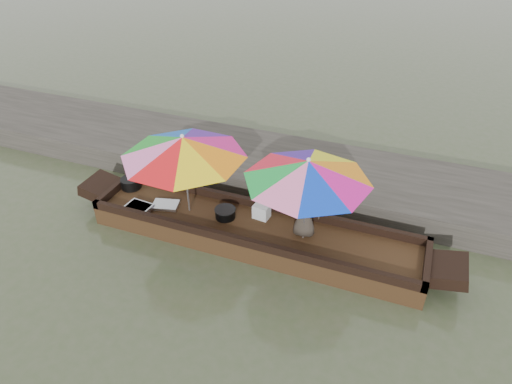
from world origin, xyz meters
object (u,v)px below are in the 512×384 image
(cooking_pot, at_px, (131,183))
(umbrella_stern, at_px, (306,200))
(charcoal_grill, at_px, (225,214))
(umbrella_bow, at_px, (186,174))
(tray_scallop, at_px, (166,205))
(vendor, at_px, (305,210))
(boat_hull, at_px, (254,233))
(tray_crayfish, at_px, (139,207))
(supply_bag, at_px, (262,211))

(cooking_pot, xyz_separation_m, umbrella_stern, (3.60, -0.26, 0.67))
(cooking_pot, relative_size, charcoal_grill, 1.08)
(umbrella_bow, relative_size, umbrella_stern, 1.06)
(tray_scallop, bearing_deg, vendor, 3.39)
(boat_hull, relative_size, umbrella_stern, 2.89)
(tray_crayfish, bearing_deg, charcoal_grill, 12.58)
(boat_hull, xyz_separation_m, supply_bag, (0.04, 0.28, 0.30))
(boat_hull, height_order, cooking_pot, cooking_pot)
(cooking_pot, bearing_deg, tray_crayfish, -45.92)
(umbrella_bow, bearing_deg, cooking_pot, 169.67)
(boat_hull, xyz_separation_m, tray_crayfish, (-2.15, -0.31, 0.22))
(tray_crayfish, bearing_deg, vendor, 7.79)
(tray_crayfish, height_order, tray_scallop, tray_crayfish)
(tray_scallop, xyz_separation_m, vendor, (2.62, 0.16, 0.47))
(umbrella_stern, bearing_deg, tray_crayfish, -174.13)
(supply_bag, bearing_deg, cooking_pot, -179.60)
(tray_crayfish, height_order, supply_bag, supply_bag)
(umbrella_stern, bearing_deg, tray_scallop, -178.82)
(umbrella_stern, bearing_deg, cooking_pot, 175.86)
(cooking_pot, height_order, supply_bag, supply_bag)
(tray_crayfish, xyz_separation_m, umbrella_stern, (3.04, 0.31, 0.73))
(tray_crayfish, bearing_deg, supply_bag, 15.17)
(boat_hull, height_order, vendor, vendor)
(umbrella_stern, bearing_deg, charcoal_grill, 178.45)
(charcoal_grill, bearing_deg, tray_crayfish, -167.42)
(tray_crayfish, xyz_separation_m, tray_scallop, (0.40, 0.26, -0.01))
(cooking_pot, distance_m, charcoal_grill, 2.15)
(umbrella_stern, bearing_deg, supply_bag, 161.91)
(charcoal_grill, distance_m, umbrella_bow, 0.99)
(boat_hull, bearing_deg, cooking_pot, 174.49)
(boat_hull, distance_m, charcoal_grill, 0.63)
(umbrella_bow, bearing_deg, supply_bag, 12.03)
(tray_scallop, xyz_separation_m, umbrella_stern, (2.64, 0.05, 0.74))
(cooking_pot, relative_size, umbrella_stern, 0.19)
(tray_crayfish, distance_m, supply_bag, 2.27)
(boat_hull, relative_size, umbrella_bow, 2.71)
(tray_crayfish, xyz_separation_m, vendor, (3.03, 0.41, 0.45))
(cooking_pot, xyz_separation_m, tray_scallop, (0.96, -0.32, -0.07))
(boat_hull, distance_m, tray_crayfish, 2.18)
(cooking_pot, distance_m, tray_crayfish, 0.80)
(boat_hull, distance_m, umbrella_stern, 1.30)
(tray_scallop, relative_size, supply_bag, 1.69)
(tray_scallop, relative_size, vendor, 0.47)
(charcoal_grill, xyz_separation_m, vendor, (1.45, 0.06, 0.42))
(tray_crayfish, distance_m, charcoal_grill, 1.62)
(supply_bag, bearing_deg, tray_scallop, -169.39)
(supply_bag, bearing_deg, charcoal_grill, -158.41)
(vendor, distance_m, umbrella_bow, 2.17)
(vendor, bearing_deg, umbrella_bow, -4.43)
(tray_crayfish, bearing_deg, cooking_pot, 134.08)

